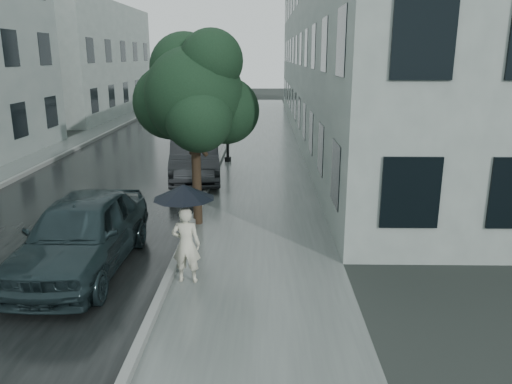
{
  "coord_description": "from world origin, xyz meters",
  "views": [
    {
      "loc": [
        0.32,
        -8.39,
        4.31
      ],
      "look_at": [
        0.12,
        2.57,
        1.3
      ],
      "focal_mm": 35.0,
      "sensor_mm": 36.0,
      "label": 1
    }
  ],
  "objects_px": {
    "car_near": "(82,233)",
    "car_far": "(195,157)",
    "lamp_post": "(223,94)",
    "pedestrian": "(186,245)",
    "street_tree": "(195,94)"
  },
  "relations": [
    {
      "from": "pedestrian",
      "to": "street_tree",
      "type": "bearing_deg",
      "value": -82.36
    },
    {
      "from": "car_near",
      "to": "pedestrian",
      "type": "bearing_deg",
      "value": -12.21
    },
    {
      "from": "street_tree",
      "to": "lamp_post",
      "type": "bearing_deg",
      "value": 89.61
    },
    {
      "from": "lamp_post",
      "to": "car_far",
      "type": "bearing_deg",
      "value": -100.32
    },
    {
      "from": "car_far",
      "to": "car_near",
      "type": "bearing_deg",
      "value": -106.28
    },
    {
      "from": "pedestrian",
      "to": "lamp_post",
      "type": "height_order",
      "value": "lamp_post"
    },
    {
      "from": "street_tree",
      "to": "lamp_post",
      "type": "height_order",
      "value": "street_tree"
    },
    {
      "from": "car_near",
      "to": "car_far",
      "type": "distance_m",
      "value": 8.06
    },
    {
      "from": "pedestrian",
      "to": "street_tree",
      "type": "relative_size",
      "value": 0.31
    },
    {
      "from": "street_tree",
      "to": "car_near",
      "type": "distance_m",
      "value": 4.48
    },
    {
      "from": "lamp_post",
      "to": "car_near",
      "type": "xyz_separation_m",
      "value": [
        -2.03,
        -10.99,
        -2.02
      ]
    },
    {
      "from": "lamp_post",
      "to": "car_far",
      "type": "xyz_separation_m",
      "value": [
        -0.8,
        -3.03,
        -2.02
      ]
    },
    {
      "from": "pedestrian",
      "to": "car_far",
      "type": "xyz_separation_m",
      "value": [
        -1.0,
        8.5,
        0.02
      ]
    },
    {
      "from": "lamp_post",
      "to": "car_far",
      "type": "height_order",
      "value": "lamp_post"
    },
    {
      "from": "car_near",
      "to": "street_tree",
      "type": "bearing_deg",
      "value": 58.51
    }
  ]
}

